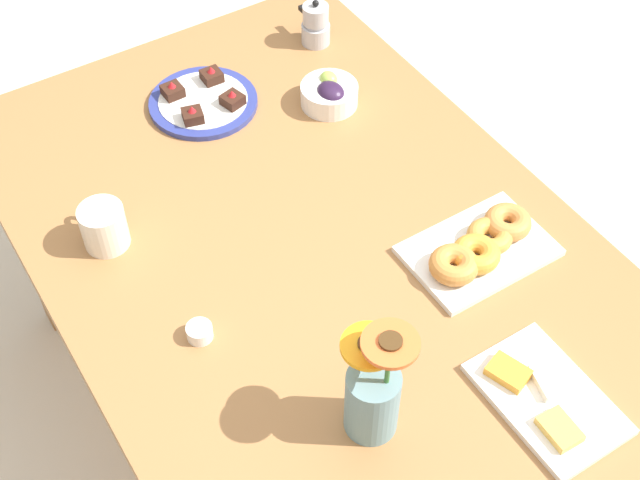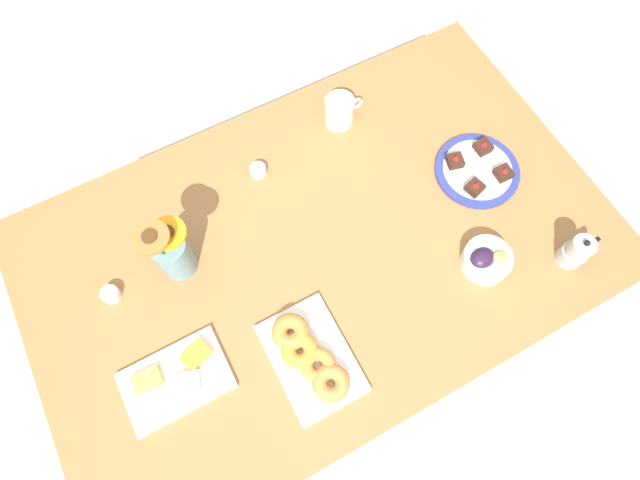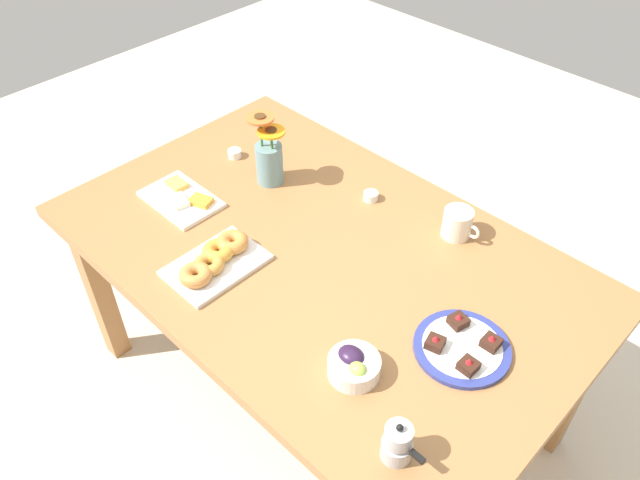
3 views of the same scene
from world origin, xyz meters
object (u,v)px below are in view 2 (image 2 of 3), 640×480
dining_table (320,256)px  grape_bowl (486,260)px  dessert_plate (477,170)px  coffee_mug (340,111)px  jam_cup_honey (258,170)px  moka_pot (576,252)px  cheese_platter (176,379)px  jam_cup_berry (111,294)px  flower_vase (173,254)px  croissant_platter (310,357)px

dining_table → grape_bowl: size_ratio=12.25×
dining_table → dessert_plate: 0.53m
coffee_mug → jam_cup_honey: bearing=-170.5°
jam_cup_honey → moka_pot: bearing=-45.5°
cheese_platter → jam_cup_honey: (0.43, 0.44, 0.00)m
cheese_platter → grape_bowl: bearing=-7.3°
grape_bowl → jam_cup_berry: (-0.92, 0.39, -0.01)m
jam_cup_berry → jam_cup_honey: bearing=17.0°
jam_cup_honey → moka_pot: (0.63, -0.64, 0.03)m
dining_table → flower_vase: 0.42m
grape_bowl → moka_pot: (0.21, -0.10, 0.02)m
coffee_mug → jam_cup_berry: 0.83m
cheese_platter → coffee_mug: bearing=33.6°
dessert_plate → moka_pot: bearing=-79.5°
cheese_platter → moka_pot: 1.09m
dining_table → jam_cup_honey: 0.31m
cheese_platter → jam_cup_honey: 0.62m
jam_cup_honey → dining_table: bearing=-80.1°
grape_bowl → croissant_platter: (-0.54, -0.00, -0.01)m
jam_cup_berry → moka_pot: moka_pot is taller
croissant_platter → flower_vase: bearing=116.3°
cheese_platter → jam_cup_berry: size_ratio=5.42×
dessert_plate → moka_pot: moka_pot is taller
cheese_platter → moka_pot: size_ratio=2.18×
croissant_platter → dessert_plate: (0.69, 0.25, -0.01)m
croissant_platter → jam_cup_berry: size_ratio=5.85×
dessert_plate → jam_cup_berry: bearing=172.2°
dining_table → grape_bowl: grape_bowl is taller
cheese_platter → jam_cup_honey: size_ratio=5.42×
grape_bowl → cheese_platter: bearing=172.7°
grape_bowl → jam_cup_berry: 1.00m
grape_bowl → dessert_plate: size_ratio=0.53×
jam_cup_berry → moka_pot: (1.14, -0.49, 0.03)m
dessert_plate → moka_pot: (0.06, -0.34, 0.04)m
grape_bowl → flower_vase: size_ratio=0.52×
grape_bowl → jam_cup_honey: size_ratio=2.72×
dining_table → moka_pot: moka_pot is taller
coffee_mug → grape_bowl: size_ratio=0.95×
moka_pot → croissant_platter: bearing=172.8°
dining_table → flower_vase: size_ratio=6.34×
jam_cup_berry → croissant_platter: bearing=-45.6°
dining_table → cheese_platter: cheese_platter is taller
croissant_platter → jam_cup_berry: (-0.39, 0.39, -0.01)m
flower_vase → moka_pot: bearing=-27.1°
jam_cup_berry → flower_vase: size_ratio=0.19×
dining_table → jam_cup_berry: 0.58m
jam_cup_honey → dessert_plate: bearing=-27.9°
dining_table → moka_pot: 0.69m
croissant_platter → jam_cup_berry: 0.55m
cheese_platter → flower_vase: size_ratio=1.03×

